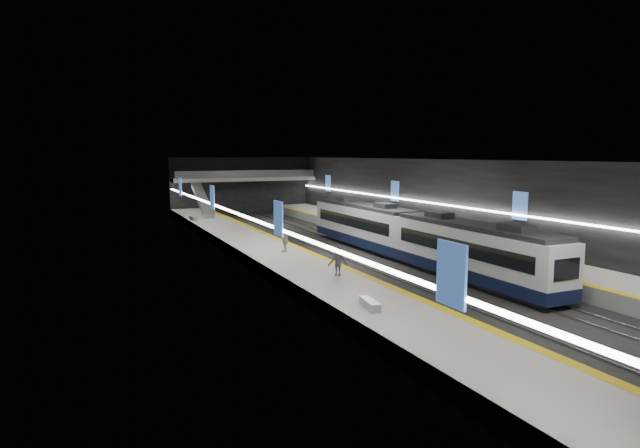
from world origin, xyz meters
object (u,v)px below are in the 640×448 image
passenger_right_b (519,248)px  bench_right_far (406,226)px  bench_left_far (193,218)px  passenger_left_b (338,261)px  bench_right_near (485,242)px  train (409,234)px  passenger_left_a (285,240)px  escalator (202,200)px  bench_left_near (370,304)px  passenger_right_a (514,249)px

passenger_right_b → bench_right_far: bearing=55.5°
bench_left_far → passenger_left_b: 31.82m
bench_left_far → bench_right_near: bearing=-55.2°
passenger_left_b → train: bearing=-136.7°
bench_right_near → passenger_left_a: bearing=-171.8°
escalator → bench_left_near: size_ratio=4.46×
train → bench_left_far: 28.24m
passenger_right_b → passenger_right_a: bearing=89.5°
bench_right_near → bench_left_far: bearing=146.5°
train → bench_left_far: (-12.00, 25.55, -0.97)m
escalator → bench_left_near: escalator is taller
bench_left_near → bench_left_far: bench_left_far is taller
bench_left_near → passenger_right_b: passenger_right_b is taller
bench_left_far → passenger_left_b: passenger_left_b is taller
passenger_right_b → passenger_left_b: bearing=148.2°
escalator → bench_left_near: (-1.01, -43.09, -1.68)m
bench_right_far → bench_left_far: bearing=155.3°
escalator → bench_left_far: escalator is taller
train → passenger_right_a: train is taller
train → bench_right_near: (7.00, -0.82, -0.98)m
bench_right_near → passenger_right_a: size_ratio=1.04×
bench_left_far → passenger_right_b: bearing=-64.7°
bench_right_far → passenger_right_b: (-2.28, -17.60, 0.78)m
bench_left_far → passenger_left_a: bearing=-84.6°
bench_right_far → passenger_right_b: 17.76m
escalator → bench_right_near: (17.00, -30.82, -1.68)m
train → escalator: bearing=108.4°
bench_left_near → passenger_right_b: 16.35m
bench_right_near → passenger_right_b: passenger_right_b is taller
passenger_right_b → passenger_left_b: 13.65m
escalator → passenger_right_b: bearing=-69.1°
bench_right_near → bench_left_near: bearing=-125.0°
bench_right_near → passenger_left_a: size_ratio=0.99×
bench_right_near → passenger_left_a: passenger_left_a is taller
escalator → passenger_left_a: 27.18m
bench_left_far → escalator: bearing=64.7°
bench_left_near → bench_right_far: bench_left_near is taller
bench_right_far → passenger_left_a: 17.67m
escalator → passenger_left_b: 36.17m
passenger_right_a → passenger_left_a: 16.74m
bench_left_far → passenger_left_b: bearing=-86.2°
bench_right_far → bench_right_near: bearing=-72.9°
escalator → passenger_right_b: size_ratio=4.10×
bench_left_far → passenger_left_a: passenger_left_a is taller
passenger_left_b → bench_left_far: bearing=-75.2°
bench_left_near → passenger_left_b: passenger_left_b is taller
passenger_right_b → passenger_left_b: passenger_right_b is taller
bench_left_near → bench_right_near: bearing=43.6°
passenger_left_a → bench_left_near: bearing=-11.8°
bench_right_far → bench_left_near: bearing=-112.2°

